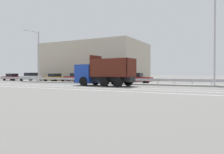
{
  "coord_description": "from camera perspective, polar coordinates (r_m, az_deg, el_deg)",
  "views": [
    {
      "loc": [
        13.14,
        -22.87,
        1.41
      ],
      "look_at": [
        0.36,
        0.99,
        1.0
      ],
      "focal_mm": 35.0,
      "sensor_mm": 36.0,
      "label": 1
    }
  ],
  "objects": [
    {
      "name": "ground_plane",
      "position": [
        26.41,
        -1.71,
        -2.19
      ],
      "size": [
        320.0,
        320.0,
        0.0
      ],
      "primitive_type": "plane",
      "color": "#605E5B"
    },
    {
      "name": "parked_car_3",
      "position": [
        37.28,
        -8.98,
        -0.16
      ],
      "size": [
        4.44,
        2.09,
        1.47
      ],
      "rotation": [
        0.0,
        0.0,
        -1.62
      ],
      "color": "maroon",
      "rests_on": "ground_plane"
    },
    {
      "name": "street_lamp_0",
      "position": [
        37.48,
        -18.91,
        5.81
      ],
      "size": [
        0.71,
        2.72,
        8.27
      ],
      "color": "#ADADB2",
      "rests_on": "ground_plane"
    },
    {
      "name": "parked_car_1",
      "position": [
        44.03,
        -20.5,
        0.01
      ],
      "size": [
        4.49,
        2.25,
        1.6
      ],
      "rotation": [
        0.0,
        0.0,
        1.51
      ],
      "color": "silver",
      "rests_on": "ground_plane"
    },
    {
      "name": "parked_car_5",
      "position": [
        31.94,
        6.25,
        -0.32
      ],
      "size": [
        4.65,
        1.96,
        1.52
      ],
      "rotation": [
        0.0,
        0.0,
        -1.53
      ],
      "color": "maroon",
      "rests_on": "ground_plane"
    },
    {
      "name": "background_building_0",
      "position": [
        47.52,
        -4.44,
        3.88
      ],
      "size": [
        20.63,
        13.11,
        7.81
      ],
      "primitive_type": "cube",
      "color": "#B7AD99",
      "rests_on": "ground_plane"
    },
    {
      "name": "parked_car_4",
      "position": [
        34.34,
        -2.2,
        -0.36
      ],
      "size": [
        4.71,
        2.24,
        1.28
      ],
      "rotation": [
        0.0,
        0.0,
        -1.64
      ],
      "color": "navy",
      "rests_on": "ground_plane"
    },
    {
      "name": "median_road_sign",
      "position": [
        30.61,
        -4.22,
        0.71
      ],
      "size": [
        0.73,
        0.16,
        2.52
      ],
      "color": "white",
      "rests_on": "ground_plane"
    },
    {
      "name": "lane_strip_2",
      "position": [
        20.1,
        -10.98,
        -3.15
      ],
      "size": [
        64.98,
        0.16,
        0.01
      ],
      "primitive_type": "cube",
      "color": "silver",
      "rests_on": "ground_plane"
    },
    {
      "name": "street_lamp_1",
      "position": [
        25.89,
        25.27,
        9.12
      ],
      "size": [
        0.71,
        2.06,
        9.39
      ],
      "color": "#ADADB2",
      "rests_on": "ground_plane"
    },
    {
      "name": "median_guardrail",
      "position": [
        30.2,
        2.37,
        -0.72
      ],
      "size": [
        64.98,
        0.09,
        0.78
      ],
      "color": "#9EA0A5",
      "rests_on": "ground_plane"
    },
    {
      "name": "median_island",
      "position": [
        29.02,
        1.23,
        -1.73
      ],
      "size": [
        35.74,
        1.1,
        0.18
      ],
      "primitive_type": "cube",
      "color": "gray",
      "rests_on": "ground_plane"
    },
    {
      "name": "lane_strip_0",
      "position": [
        23.77,
        -4.07,
        -2.52
      ],
      "size": [
        64.98,
        0.16,
        0.01
      ],
      "primitive_type": "cube",
      "color": "silver",
      "rests_on": "ground_plane"
    },
    {
      "name": "parked_car_2",
      "position": [
        39.94,
        -14.85,
        -0.15
      ],
      "size": [
        4.14,
        2.09,
        1.44
      ],
      "rotation": [
        0.0,
        0.0,
        1.5
      ],
      "color": "#B27A14",
      "rests_on": "ground_plane"
    },
    {
      "name": "lane_strip_1",
      "position": [
        22.08,
        -6.89,
        -2.78
      ],
      "size": [
        64.98,
        0.16,
        0.01
      ],
      "primitive_type": "cube",
      "color": "silver",
      "rests_on": "ground_plane"
    },
    {
      "name": "dump_truck",
      "position": [
        25.8,
        -3.65,
        0.62
      ],
      "size": [
        7.37,
        3.0,
        3.55
      ],
      "rotation": [
        0.0,
        0.0,
        1.51
      ],
      "color": "#19389E",
      "rests_on": "ground_plane"
    },
    {
      "name": "parked_car_0",
      "position": [
        48.92,
        -24.59,
        -0.02
      ],
      "size": [
        4.6,
        1.82,
        1.44
      ],
      "rotation": [
        0.0,
        0.0,
        -1.57
      ],
      "color": "maroon",
      "rests_on": "ground_plane"
    }
  ]
}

